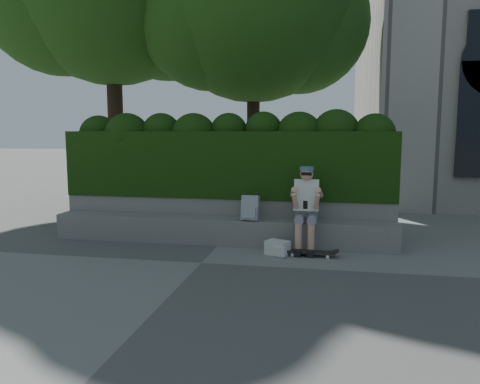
% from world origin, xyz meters
% --- Properties ---
extents(ground, '(80.00, 80.00, 0.00)m').
position_xyz_m(ground, '(0.00, 0.00, 0.00)').
color(ground, slate).
rests_on(ground, ground).
extents(bench_ledge, '(6.00, 0.45, 0.45)m').
position_xyz_m(bench_ledge, '(0.00, 1.25, 0.23)').
color(bench_ledge, gray).
rests_on(bench_ledge, ground).
extents(planter_wall, '(6.00, 0.50, 0.75)m').
position_xyz_m(planter_wall, '(0.00, 1.73, 0.38)').
color(planter_wall, gray).
rests_on(planter_wall, ground).
extents(hedge, '(6.00, 1.00, 1.20)m').
position_xyz_m(hedge, '(0.00, 1.95, 1.35)').
color(hedge, black).
rests_on(hedge, planter_wall).
extents(person, '(0.40, 0.76, 1.38)m').
position_xyz_m(person, '(1.49, 1.07, 0.75)').
color(person, gray).
rests_on(person, ground).
extents(skateboard, '(0.78, 0.22, 0.08)m').
position_xyz_m(skateboard, '(1.58, 0.68, 0.07)').
color(skateboard, black).
rests_on(skateboard, ground).
extents(backpack_plaid, '(0.30, 0.17, 0.42)m').
position_xyz_m(backpack_plaid, '(0.55, 1.15, 0.66)').
color(backpack_plaid, silver).
rests_on(backpack_plaid, bench_ledge).
extents(backpack_ground, '(0.42, 0.37, 0.23)m').
position_xyz_m(backpack_ground, '(1.07, 0.68, 0.11)').
color(backpack_ground, silver).
rests_on(backpack_ground, ground).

